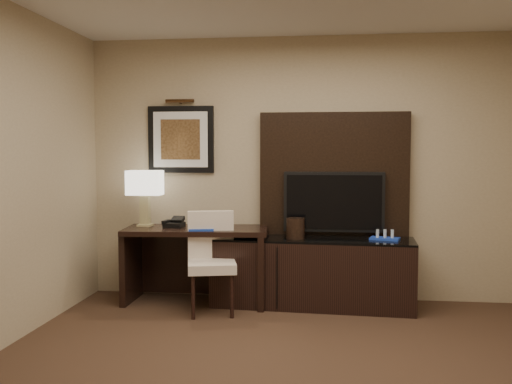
# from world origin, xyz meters

# --- Properties ---
(wall_back) EXTENTS (4.50, 0.01, 2.70)m
(wall_back) POSITION_xyz_m (0.00, 2.50, 1.35)
(wall_back) COLOR tan
(wall_back) RESTS_ON floor
(wall_front) EXTENTS (4.50, 0.01, 2.70)m
(wall_front) POSITION_xyz_m (0.00, -2.50, 1.35)
(wall_front) COLOR tan
(wall_front) RESTS_ON floor
(desk) EXTENTS (1.46, 0.71, 0.76)m
(desk) POSITION_xyz_m (-1.07, 2.15, 0.38)
(desk) COLOR black
(desk) RESTS_ON floor
(credenza) EXTENTS (1.99, 0.66, 0.67)m
(credenza) POSITION_xyz_m (0.09, 2.16, 0.34)
(credenza) COLOR black
(credenza) RESTS_ON floor
(tv_wall_panel) EXTENTS (1.50, 0.12, 1.30)m
(tv_wall_panel) POSITION_xyz_m (0.30, 2.44, 1.27)
(tv_wall_panel) COLOR black
(tv_wall_panel) RESTS_ON wall_back
(tv) EXTENTS (1.00, 0.08, 0.60)m
(tv) POSITION_xyz_m (0.30, 2.34, 1.02)
(tv) COLOR black
(tv) RESTS_ON tv_wall_panel
(artwork) EXTENTS (0.70, 0.04, 0.70)m
(artwork) POSITION_xyz_m (-1.30, 2.48, 1.65)
(artwork) COLOR black
(artwork) RESTS_ON wall_back
(picture_light) EXTENTS (0.04, 0.04, 0.30)m
(picture_light) POSITION_xyz_m (-1.30, 2.44, 2.05)
(picture_light) COLOR #3E2613
(picture_light) RESTS_ON wall_back
(desk_chair) EXTENTS (0.55, 0.60, 0.92)m
(desk_chair) POSITION_xyz_m (-0.84, 1.79, 0.46)
(desk_chair) COLOR #EFDDC8
(desk_chair) RESTS_ON floor
(table_lamp) EXTENTS (0.38, 0.28, 0.56)m
(table_lamp) POSITION_xyz_m (-1.62, 2.23, 1.04)
(table_lamp) COLOR tan
(table_lamp) RESTS_ON desk
(desk_phone) EXTENTS (0.20, 0.19, 0.09)m
(desk_phone) POSITION_xyz_m (-1.30, 2.16, 0.81)
(desk_phone) COLOR black
(desk_phone) RESTS_ON desk
(blue_folder) EXTENTS (0.30, 0.36, 0.02)m
(blue_folder) POSITION_xyz_m (-1.00, 2.06, 0.77)
(blue_folder) COLOR #1B41B5
(blue_folder) RESTS_ON desk
(book) EXTENTS (0.16, 0.03, 0.22)m
(book) POSITION_xyz_m (-0.90, 2.09, 0.87)
(book) COLOR #C0B597
(book) RESTS_ON desk
(ice_bucket) EXTENTS (0.21, 0.21, 0.20)m
(ice_bucket) POSITION_xyz_m (-0.07, 2.12, 0.78)
(ice_bucket) COLOR black
(ice_bucket) RESTS_ON credenza
(minibar_tray) EXTENTS (0.31, 0.23, 0.10)m
(minibar_tray) POSITION_xyz_m (0.79, 2.15, 0.72)
(minibar_tray) COLOR #1C3DB7
(minibar_tray) RESTS_ON credenza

